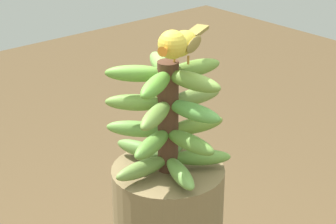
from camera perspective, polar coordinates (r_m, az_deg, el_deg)
name	(u,v)px	position (r m, az deg, el deg)	size (l,w,h in m)	color
banana_bunch	(168,117)	(1.35, -0.03, -0.49)	(0.29, 0.29, 0.26)	#4C2D1E
perched_bird	(178,44)	(1.26, 0.99, 6.44)	(0.12, 0.22, 0.09)	#C68933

